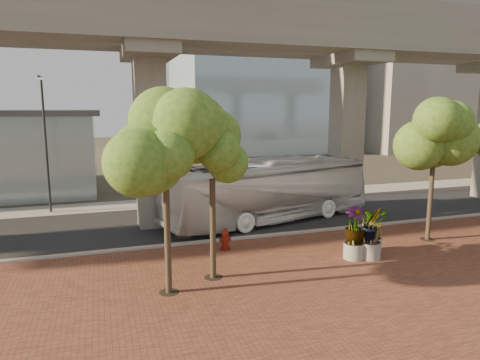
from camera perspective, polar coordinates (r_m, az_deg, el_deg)
name	(u,v)px	position (r m, az deg, el deg)	size (l,w,h in m)	color
ground	(268,226)	(23.85, 3.72, -6.12)	(160.00, 160.00, 0.00)	#3C352C
brick_plaza	(347,280)	(17.09, 14.02, -12.76)	(70.00, 13.00, 0.06)	brown
asphalt_road	(255,217)	(25.65, 2.05, -4.94)	(90.00, 8.00, 0.04)	black
curb_strip	(282,234)	(22.06, 5.67, -7.24)	(70.00, 0.25, 0.16)	#9F9B94
far_sidewalk	(229,199)	(30.73, -1.50, -2.49)	(90.00, 3.00, 0.06)	#9F9B94
transit_viaduct	(256,93)	(24.85, 2.15, 11.51)	(72.00, 5.60, 12.40)	gray
midrise_block	(408,72)	(74.07, 21.48, 13.20)	(18.00, 16.00, 24.00)	#9E998E
transit_bus	(269,191)	(24.42, 3.83, -1.48)	(2.98, 12.70, 3.54)	white
fire_hydrant	(225,240)	(19.62, -1.99, -7.95)	(0.50, 0.45, 0.99)	maroon
planter_front	(373,224)	(19.99, 17.25, -5.64)	(1.92, 1.92, 2.11)	gray
planter_right	(355,227)	(18.89, 15.06, -6.13)	(2.12, 2.12, 2.27)	#A7A197
planter_left	(371,227)	(19.14, 17.05, -6.06)	(2.04, 2.04, 2.24)	#A49E94
street_tree_far_west	(165,147)	(14.39, -9.99, 4.30)	(3.83, 3.83, 6.86)	#4B3A2B
street_tree_near_west	(212,151)	(15.57, -3.76, 3.88)	(3.57, 3.57, 6.49)	#4B3A2B
street_tree_near_east	(435,141)	(22.30, 24.54, 4.79)	(4.12, 4.12, 6.76)	#4B3A2B
streetlamp_west	(45,135)	(28.43, -24.56, 5.42)	(0.41, 1.19, 8.25)	#292A2E
streetlamp_east	(349,124)	(31.87, 14.30, 7.27)	(0.45, 1.32, 9.14)	#29292E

